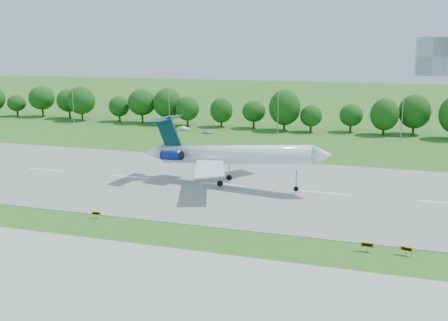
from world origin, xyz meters
TOP-DOWN VIEW (x-y plane):
  - ground at (0.00, 0.00)m, footprint 600.00×600.00m
  - runway at (0.00, 25.00)m, footprint 400.00×45.00m
  - taxiway at (0.00, -18.00)m, footprint 400.00×23.00m
  - tree_line at (0.00, 92.00)m, footprint 288.40×8.40m
  - light_poles at (-2.50, 82.00)m, footprint 175.90×0.25m
  - airliner at (-19.56, 25.24)m, footprint 39.17×28.23m
  - taxi_sign_left at (-33.57, 1.18)m, footprint 1.54×0.41m
  - taxi_sign_centre at (7.48, -0.04)m, footprint 1.84×0.28m
  - taxi_sign_right at (12.35, 0.17)m, footprint 1.72×0.56m
  - service_vehicle_a at (-50.16, 81.53)m, footprint 3.92×2.01m
  - service_vehicle_b at (-41.00, 77.88)m, footprint 3.36×1.95m

SIDE VIEW (x-z plane):
  - ground at x=0.00m, z-range 0.00..0.00m
  - runway at x=0.00m, z-range 0.00..0.08m
  - taxiway at x=0.00m, z-range 0.00..0.08m
  - service_vehicle_b at x=-41.00m, z-range 0.00..1.07m
  - service_vehicle_a at x=-50.16m, z-range 0.00..1.23m
  - taxi_sign_left at x=-33.57m, z-range 0.26..1.33m
  - taxi_sign_right at x=12.35m, z-range 0.29..1.50m
  - taxi_sign_centre at x=7.48m, z-range 0.31..1.59m
  - tree_line at x=0.00m, z-range 0.99..11.39m
  - airliner at x=-19.56m, z-range -0.02..12.42m
  - light_poles at x=-2.50m, z-range 0.24..12.43m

